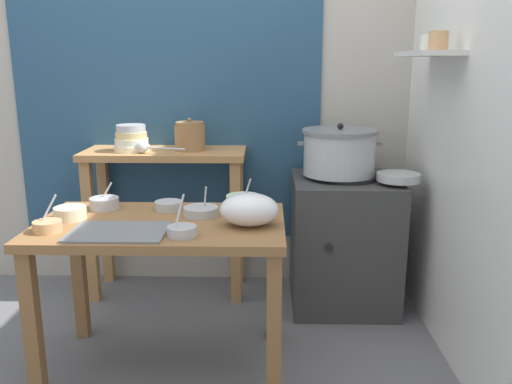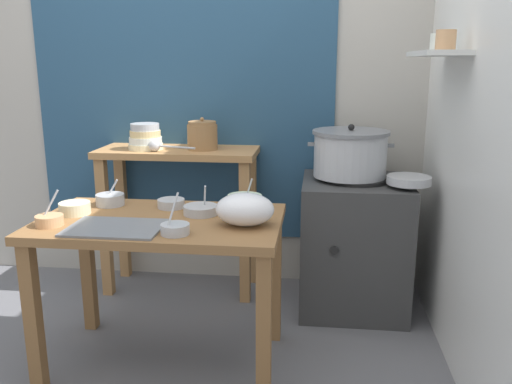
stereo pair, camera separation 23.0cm
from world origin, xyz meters
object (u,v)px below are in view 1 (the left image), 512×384
(prep_table, at_px, (163,245))
(stove_block, at_px, (343,241))
(prep_bowl_2, at_px, (70,212))
(prep_bowl_1, at_px, (201,211))
(steamer_pot, at_px, (339,152))
(bowl_stack_enamel, at_px, (131,139))
(wide_pan, at_px, (398,177))
(prep_bowl_6, at_px, (47,226))
(plastic_bag, at_px, (249,210))
(prep_bowl_4, at_px, (182,231))
(ladle, at_px, (144,147))
(back_shelf_table, at_px, (166,186))
(serving_tray, at_px, (118,232))
(prep_bowl_5, at_px, (168,205))
(clay_pot, at_px, (190,136))
(prep_bowl_0, at_px, (104,203))
(prep_bowl_3, at_px, (243,202))

(prep_table, height_order, stove_block, stove_block)
(prep_bowl_2, bearing_deg, prep_bowl_1, 6.26)
(prep_bowl_1, height_order, prep_bowl_2, prep_bowl_1)
(steamer_pot, bearing_deg, stove_block, -26.62)
(bowl_stack_enamel, relative_size, prep_bowl_2, 1.44)
(wide_pan, bearing_deg, stove_block, 151.58)
(prep_table, xyz_separation_m, stove_block, (0.92, 0.73, -0.23))
(prep_bowl_6, bearing_deg, bowl_stack_enamel, 83.12)
(plastic_bag, bearing_deg, prep_bowl_1, 147.81)
(prep_table, height_order, prep_bowl_4, prep_bowl_4)
(prep_table, xyz_separation_m, ladle, (-0.24, 0.74, 0.33))
(prep_table, xyz_separation_m, back_shelf_table, (-0.14, 0.86, 0.07))
(steamer_pot, relative_size, serving_tray, 1.19)
(ladle, xyz_separation_m, prep_bowl_1, (0.40, -0.65, -0.19))
(prep_bowl_1, xyz_separation_m, prep_bowl_5, (-0.17, 0.10, -0.00))
(back_shelf_table, distance_m, clay_pot, 0.34)
(prep_bowl_0, bearing_deg, wide_pan, 14.43)
(stove_block, distance_m, bowl_stack_enamel, 1.38)
(clay_pot, bearing_deg, prep_bowl_6, -114.28)
(prep_table, bearing_deg, back_shelf_table, 99.57)
(prep_bowl_3, bearing_deg, prep_bowl_5, -175.79)
(steamer_pot, relative_size, ladle, 1.62)
(prep_bowl_3, bearing_deg, clay_pot, 118.24)
(steamer_pot, distance_m, prep_bowl_1, 0.98)
(clay_pot, height_order, prep_bowl_1, clay_pot)
(serving_tray, xyz_separation_m, wide_pan, (1.33, 0.75, 0.08))
(ladle, distance_m, prep_bowl_0, 0.58)
(prep_bowl_3, bearing_deg, prep_bowl_1, -146.82)
(stove_block, distance_m, clay_pot, 1.10)
(back_shelf_table, bearing_deg, serving_tray, -90.20)
(prep_bowl_3, bearing_deg, stove_block, 42.14)
(prep_bowl_4, xyz_separation_m, prep_bowl_6, (-0.57, 0.05, 0.00))
(back_shelf_table, height_order, wide_pan, back_shelf_table)
(prep_bowl_2, height_order, prep_bowl_3, prep_bowl_3)
(stove_block, xyz_separation_m, plastic_bag, (-0.53, -0.78, 0.41))
(prep_bowl_4, bearing_deg, clay_pot, 96.07)
(prep_bowl_3, bearing_deg, wide_pan, 23.97)
(prep_table, relative_size, back_shelf_table, 1.15)
(wide_pan, relative_size, prep_bowl_3, 1.40)
(prep_bowl_3, bearing_deg, serving_tray, -142.48)
(prep_bowl_5, bearing_deg, clay_pot, 88.39)
(prep_bowl_2, bearing_deg, wide_pan, 19.15)
(prep_bowl_5, bearing_deg, prep_bowl_2, -158.55)
(serving_tray, relative_size, prep_bowl_6, 2.58)
(steamer_pot, bearing_deg, back_shelf_table, 173.87)
(prep_bowl_4, bearing_deg, prep_bowl_3, 61.47)
(clay_pot, relative_size, prep_bowl_4, 1.15)
(ladle, bearing_deg, prep_bowl_2, -104.19)
(stove_block, xyz_separation_m, wide_pan, (0.26, -0.14, 0.42))
(prep_bowl_0, distance_m, prep_bowl_4, 0.60)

